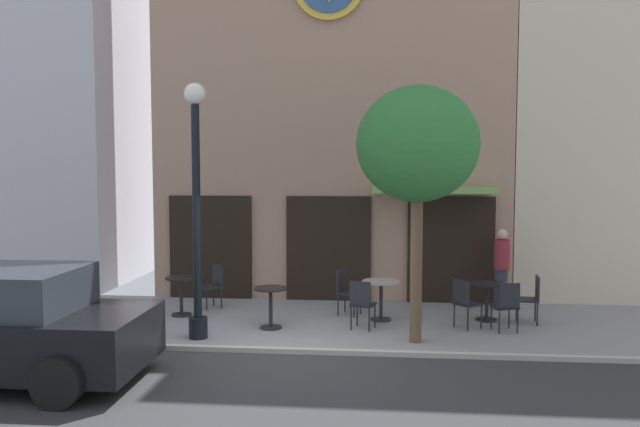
{
  "coord_description": "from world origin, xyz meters",
  "views": [
    {
      "loc": [
        1.47,
        -9.52,
        2.91
      ],
      "look_at": [
        0.38,
        2.04,
        2.06
      ],
      "focal_mm": 34.99,
      "sensor_mm": 36.0,
      "label": 1
    }
  ],
  "objects_px": {
    "cafe_chair_mid_row": "(346,288)",
    "pedestrian_maroon": "(501,268)",
    "cafe_table_center": "(181,290)",
    "cafe_chair_outer": "(532,296)",
    "cafe_table_center_right": "(381,292)",
    "cafe_chair_near_lamp": "(507,303)",
    "cafe_table_rightmost": "(487,294)",
    "cafe_chair_right_end": "(214,283)",
    "street_tree": "(418,146)",
    "cafe_chair_near_tree": "(465,300)",
    "street_lamp": "(197,210)",
    "cafe_table_near_curb": "(271,302)",
    "cafe_chair_corner": "(362,301)"
  },
  "relations": [
    {
      "from": "cafe_chair_near_tree",
      "to": "cafe_chair_outer",
      "type": "bearing_deg",
      "value": 20.52
    },
    {
      "from": "pedestrian_maroon",
      "to": "cafe_chair_right_end",
      "type": "bearing_deg",
      "value": -176.31
    },
    {
      "from": "cafe_table_center_right",
      "to": "cafe_chair_near_lamp",
      "type": "height_order",
      "value": "cafe_chair_near_lamp"
    },
    {
      "from": "cafe_table_center_right",
      "to": "cafe_chair_mid_row",
      "type": "xyz_separation_m",
      "value": [
        -0.7,
        0.39,
        -0.02
      ]
    },
    {
      "from": "street_tree",
      "to": "cafe_chair_outer",
      "type": "distance_m",
      "value": 3.83
    },
    {
      "from": "street_tree",
      "to": "cafe_chair_near_lamp",
      "type": "distance_m",
      "value": 3.29
    },
    {
      "from": "cafe_chair_mid_row",
      "to": "pedestrian_maroon",
      "type": "distance_m",
      "value": 3.26
    },
    {
      "from": "cafe_chair_near_tree",
      "to": "cafe_chair_right_end",
      "type": "height_order",
      "value": "same"
    },
    {
      "from": "cafe_table_rightmost",
      "to": "pedestrian_maroon",
      "type": "bearing_deg",
      "value": 65.21
    },
    {
      "from": "cafe_table_near_curb",
      "to": "street_lamp",
      "type": "bearing_deg",
      "value": -146.06
    },
    {
      "from": "cafe_table_near_curb",
      "to": "cafe_chair_corner",
      "type": "distance_m",
      "value": 1.65
    },
    {
      "from": "street_tree",
      "to": "cafe_table_center",
      "type": "bearing_deg",
      "value": 161.98
    },
    {
      "from": "cafe_chair_near_tree",
      "to": "cafe_chair_right_end",
      "type": "xyz_separation_m",
      "value": [
        -4.98,
        1.24,
        0.0
      ]
    },
    {
      "from": "cafe_table_near_curb",
      "to": "street_tree",
      "type": "bearing_deg",
      "value": -14.32
    },
    {
      "from": "cafe_chair_near_lamp",
      "to": "cafe_chair_mid_row",
      "type": "distance_m",
      "value": 3.11
    },
    {
      "from": "cafe_chair_outer",
      "to": "pedestrian_maroon",
      "type": "relative_size",
      "value": 0.54
    },
    {
      "from": "cafe_chair_near_lamp",
      "to": "pedestrian_maroon",
      "type": "distance_m",
      "value": 1.87
    },
    {
      "from": "cafe_chair_corner",
      "to": "cafe_chair_mid_row",
      "type": "bearing_deg",
      "value": 106.8
    },
    {
      "from": "street_lamp",
      "to": "cafe_chair_mid_row",
      "type": "xyz_separation_m",
      "value": [
        2.43,
        1.95,
        -1.67
      ]
    },
    {
      "from": "cafe_table_near_curb",
      "to": "cafe_chair_near_lamp",
      "type": "relative_size",
      "value": 0.83
    },
    {
      "from": "street_tree",
      "to": "street_lamp",
      "type": "bearing_deg",
      "value": -178.41
    },
    {
      "from": "cafe_table_rightmost",
      "to": "cafe_chair_corner",
      "type": "xyz_separation_m",
      "value": [
        -2.36,
        -0.94,
        0.03
      ]
    },
    {
      "from": "street_lamp",
      "to": "pedestrian_maroon",
      "type": "bearing_deg",
      "value": 25.69
    },
    {
      "from": "cafe_table_center",
      "to": "pedestrian_maroon",
      "type": "xyz_separation_m",
      "value": [
        6.39,
        1.12,
        0.36
      ]
    },
    {
      "from": "cafe_chair_mid_row",
      "to": "pedestrian_maroon",
      "type": "height_order",
      "value": "pedestrian_maroon"
    },
    {
      "from": "cafe_table_center",
      "to": "pedestrian_maroon",
      "type": "distance_m",
      "value": 6.5
    },
    {
      "from": "cafe_table_rightmost",
      "to": "cafe_chair_corner",
      "type": "distance_m",
      "value": 2.54
    },
    {
      "from": "cafe_table_near_curb",
      "to": "cafe_table_center_right",
      "type": "distance_m",
      "value": 2.15
    },
    {
      "from": "cafe_chair_corner",
      "to": "cafe_chair_right_end",
      "type": "relative_size",
      "value": 1.0
    },
    {
      "from": "street_tree",
      "to": "cafe_chair_outer",
      "type": "relative_size",
      "value": 4.74
    },
    {
      "from": "cafe_chair_right_end",
      "to": "street_tree",
      "type": "bearing_deg",
      "value": -28.56
    },
    {
      "from": "cafe_table_center",
      "to": "cafe_chair_mid_row",
      "type": "bearing_deg",
      "value": 6.83
    },
    {
      "from": "cafe_chair_mid_row",
      "to": "pedestrian_maroon",
      "type": "xyz_separation_m",
      "value": [
        3.16,
        0.73,
        0.33
      ]
    },
    {
      "from": "cafe_chair_mid_row",
      "to": "street_lamp",
      "type": "bearing_deg",
      "value": -141.18
    },
    {
      "from": "cafe_chair_mid_row",
      "to": "cafe_chair_outer",
      "type": "relative_size",
      "value": 1.0
    },
    {
      "from": "street_lamp",
      "to": "cafe_table_near_curb",
      "type": "relative_size",
      "value": 5.78
    },
    {
      "from": "cafe_table_rightmost",
      "to": "cafe_chair_outer",
      "type": "distance_m",
      "value": 0.81
    },
    {
      "from": "cafe_table_near_curb",
      "to": "cafe_chair_near_lamp",
      "type": "distance_m",
      "value": 4.21
    },
    {
      "from": "street_tree",
      "to": "cafe_table_rightmost",
      "type": "relative_size",
      "value": 5.95
    },
    {
      "from": "cafe_table_center",
      "to": "cafe_chair_outer",
      "type": "distance_m",
      "value": 6.74
    },
    {
      "from": "cafe_table_center_right",
      "to": "cafe_chair_mid_row",
      "type": "relative_size",
      "value": 0.85
    },
    {
      "from": "street_tree",
      "to": "cafe_table_near_curb",
      "type": "height_order",
      "value": "street_tree"
    },
    {
      "from": "cafe_chair_near_tree",
      "to": "cafe_chair_near_lamp",
      "type": "bearing_deg",
      "value": -15.95
    },
    {
      "from": "cafe_chair_mid_row",
      "to": "cafe_chair_corner",
      "type": "relative_size",
      "value": 1.0
    },
    {
      "from": "pedestrian_maroon",
      "to": "street_lamp",
      "type": "bearing_deg",
      "value": -154.31
    },
    {
      "from": "street_lamp",
      "to": "cafe_chair_right_end",
      "type": "bearing_deg",
      "value": 98.57
    },
    {
      "from": "cafe_table_center",
      "to": "cafe_chair_right_end",
      "type": "relative_size",
      "value": 0.85
    },
    {
      "from": "cafe_table_center_right",
      "to": "cafe_chair_mid_row",
      "type": "height_order",
      "value": "cafe_chair_mid_row"
    },
    {
      "from": "cafe_table_rightmost",
      "to": "cafe_chair_outer",
      "type": "relative_size",
      "value": 0.8
    },
    {
      "from": "cafe_chair_near_lamp",
      "to": "cafe_chair_corner",
      "type": "distance_m",
      "value": 2.56
    }
  ]
}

